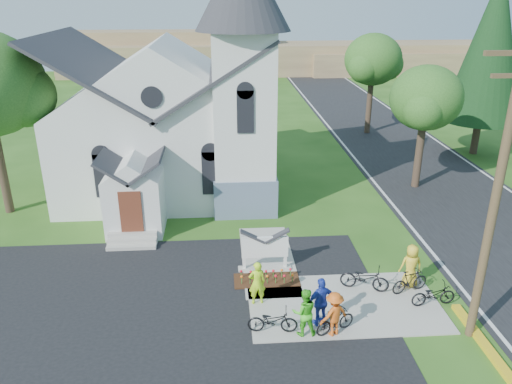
{
  "coord_description": "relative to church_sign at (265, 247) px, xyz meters",
  "views": [
    {
      "loc": [
        -2.86,
        -14.71,
        10.75
      ],
      "look_at": [
        -1.43,
        5.0,
        2.75
      ],
      "focal_mm": 35.0,
      "sensor_mm": 36.0,
      "label": 1
    }
  ],
  "objects": [
    {
      "name": "cyclist_4",
      "position": [
        5.49,
        -1.69,
        -0.1
      ],
      "size": [
        0.86,
        0.56,
        1.76
      ],
      "primitive_type": "imported",
      "rotation": [
        0.0,
        0.0,
        3.14
      ],
      "color": "yellow",
      "rests_on": "sidewalk"
    },
    {
      "name": "cyclist_3",
      "position": [
        1.9,
        -4.4,
        -0.18
      ],
      "size": [
        1.18,
        0.96,
        1.59
      ],
      "primitive_type": "imported",
      "rotation": [
        0.0,
        0.0,
        3.56
      ],
      "color": "#DD5B18",
      "rests_on": "sidewalk"
    },
    {
      "name": "utility_pole",
      "position": [
        6.56,
        -4.7,
        4.38
      ],
      "size": [
        3.45,
        0.28,
        10.0
      ],
      "color": "#453222",
      "rests_on": "ground"
    },
    {
      "name": "church",
      "position": [
        -4.28,
        9.28,
        4.22
      ],
      "size": [
        12.35,
        12.0,
        13.0
      ],
      "color": "silver",
      "rests_on": "ground"
    },
    {
      "name": "flower_bed",
      "position": [
        0.0,
        -0.9,
        -0.99
      ],
      "size": [
        2.6,
        1.1,
        0.07
      ],
      "primitive_type": "cube",
      "color": "#34190E",
      "rests_on": "ground"
    },
    {
      "name": "ground",
      "position": [
        1.2,
        -3.2,
        -1.03
      ],
      "size": [
        120.0,
        120.0,
        0.0
      ],
      "primitive_type": "plane",
      "color": "#295317",
      "rests_on": "ground"
    },
    {
      "name": "conifer",
      "position": [
        16.2,
        14.8,
        6.36
      ],
      "size": [
        5.2,
        5.2,
        12.4
      ],
      "color": "#34261C",
      "rests_on": "ground"
    },
    {
      "name": "cyclist_2",
      "position": [
        1.57,
        -3.83,
        -0.07
      ],
      "size": [
        1.15,
        0.77,
        1.81
      ],
      "primitive_type": "imported",
      "rotation": [
        0.0,
        0.0,
        3.49
      ],
      "color": "#233AB1",
      "rests_on": "sidewalk"
    },
    {
      "name": "bike_3",
      "position": [
        5.34,
        -2.12,
        -0.51
      ],
      "size": [
        1.63,
        0.9,
        0.94
      ],
      "primitive_type": "imported",
      "rotation": [
        0.0,
        0.0,
        1.88
      ],
      "color": "black",
      "rests_on": "sidewalk"
    },
    {
      "name": "sidewalk",
      "position": [
        2.7,
        -2.7,
        -1.0
      ],
      "size": [
        7.0,
        4.0,
        0.05
      ],
      "primitive_type": "cube",
      "color": "#AAA69A",
      "rests_on": "ground"
    },
    {
      "name": "bike_2",
      "position": [
        3.67,
        -1.82,
        -0.49
      ],
      "size": [
        1.97,
        1.25,
        0.98
      ],
      "primitive_type": "imported",
      "rotation": [
        0.0,
        0.0,
        1.22
      ],
      "color": "black",
      "rests_on": "sidewalk"
    },
    {
      "name": "distant_hills",
      "position": [
        4.56,
        53.13,
        1.15
      ],
      "size": [
        61.0,
        10.0,
        5.6
      ],
      "color": "#7C6345",
      "rests_on": "ground"
    },
    {
      "name": "cyclist_1",
      "position": [
        0.92,
        -4.31,
        -0.12
      ],
      "size": [
        0.84,
        0.66,
        1.7
      ],
      "primitive_type": "imported",
      "rotation": [
        0.0,
        0.0,
        3.15
      ],
      "color": "#45CD26",
      "rests_on": "sidewalk"
    },
    {
      "name": "parking_lot",
      "position": [
        -5.8,
        -5.2,
        -1.02
      ],
      "size": [
        20.0,
        16.0,
        0.02
      ],
      "primitive_type": "cube",
      "color": "black",
      "rests_on": "ground"
    },
    {
      "name": "cyclist_0",
      "position": [
        -0.5,
        -2.41,
        -0.12
      ],
      "size": [
        0.67,
        0.49,
        1.71
      ],
      "primitive_type": "imported",
      "rotation": [
        0.0,
        0.0,
        3.28
      ],
      "color": "#BAF41C",
      "rests_on": "sidewalk"
    },
    {
      "name": "tree_road_mid",
      "position": [
        10.2,
        20.8,
        4.75
      ],
      "size": [
        4.4,
        4.4,
        7.8
      ],
      "color": "#34261C",
      "rests_on": "ground"
    },
    {
      "name": "bike_4",
      "position": [
        5.89,
        -3.01,
        -0.54
      ],
      "size": [
        1.7,
        0.71,
        0.87
      ],
      "primitive_type": "imported",
      "rotation": [
        0.0,
        0.0,
        1.65
      ],
      "color": "black",
      "rests_on": "sidewalk"
    },
    {
      "name": "road",
      "position": [
        11.2,
        11.8,
        -1.02
      ],
      "size": [
        8.0,
        90.0,
        0.02
      ],
      "primitive_type": "cube",
      "color": "black",
      "rests_on": "ground"
    },
    {
      "name": "tree_road_near",
      "position": [
        9.7,
        8.8,
        4.18
      ],
      "size": [
        4.0,
        4.0,
        7.05
      ],
      "color": "#34261C",
      "rests_on": "ground"
    },
    {
      "name": "church_sign",
      "position": [
        0.0,
        0.0,
        0.0
      ],
      "size": [
        2.2,
        0.4,
        1.7
      ],
      "color": "#AAA69A",
      "rests_on": "ground"
    },
    {
      "name": "bike_0",
      "position": [
        -0.11,
        -4.13,
        -0.53
      ],
      "size": [
        1.73,
        0.75,
        0.88
      ],
      "primitive_type": "imported",
      "rotation": [
        0.0,
        0.0,
        1.47
      ],
      "color": "black",
      "rests_on": "sidewalk"
    },
    {
      "name": "bike_1",
      "position": [
        1.99,
        -4.3,
        -0.52
      ],
      "size": [
        1.55,
        0.99,
        0.91
      ],
      "primitive_type": "imported",
      "rotation": [
        0.0,
        0.0,
        1.98
      ],
      "color": "black",
      "rests_on": "sidewalk"
    }
  ]
}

